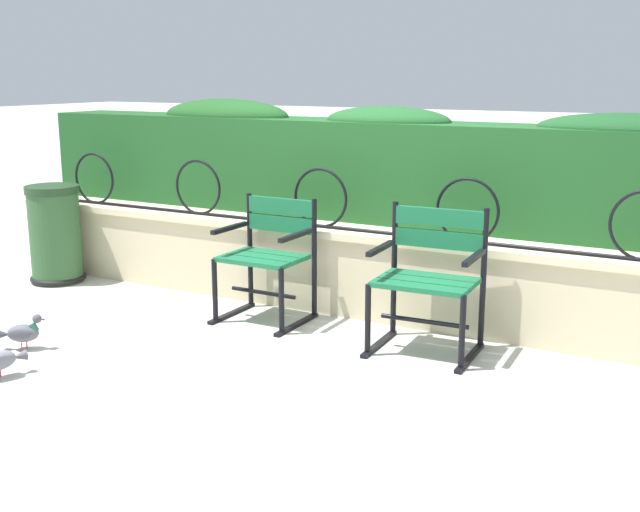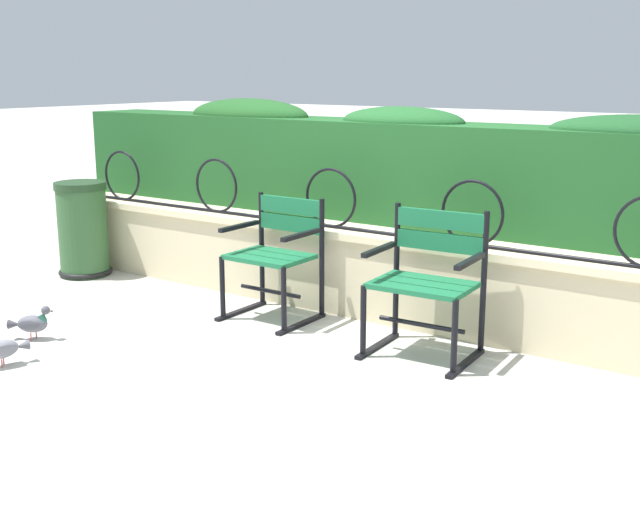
% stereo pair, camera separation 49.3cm
% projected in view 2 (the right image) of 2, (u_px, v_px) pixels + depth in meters
% --- Properties ---
extents(ground_plane, '(60.00, 60.00, 0.00)m').
position_uv_depth(ground_plane, '(311.00, 345.00, 4.98)').
color(ground_plane, '#BCB7AD').
extents(stone_wall, '(6.29, 0.41, 0.59)m').
position_uv_depth(stone_wall, '(376.00, 273.00, 5.53)').
color(stone_wall, beige).
rests_on(stone_wall, ground).
extents(iron_arch_fence, '(5.77, 0.02, 0.42)m').
position_uv_depth(iron_arch_fence, '(337.00, 203.00, 5.52)').
color(iron_arch_fence, black).
rests_on(iron_arch_fence, stone_wall).
extents(hedge_row, '(6.16, 0.53, 0.85)m').
position_uv_depth(hedge_row, '(407.00, 166.00, 5.73)').
color(hedge_row, '#1E5123').
rests_on(hedge_row, stone_wall).
extents(park_chair_left, '(0.57, 0.52, 0.83)m').
position_uv_depth(park_chair_left, '(277.00, 253.00, 5.46)').
color(park_chair_left, '#19663D').
rests_on(park_chair_left, ground).
extents(park_chair_right, '(0.64, 0.55, 0.87)m').
position_uv_depth(park_chair_right, '(428.00, 278.00, 4.74)').
color(park_chair_right, '#19663D').
rests_on(park_chair_right, ground).
extents(pigeon_near_chairs, '(0.15, 0.29, 0.22)m').
position_uv_depth(pigeon_near_chairs, '(2.00, 348.00, 4.60)').
color(pigeon_near_chairs, gray).
rests_on(pigeon_near_chairs, ground).
extents(pigeon_far_side, '(0.26, 0.20, 0.22)m').
position_uv_depth(pigeon_far_side, '(32.00, 323.00, 5.05)').
color(pigeon_far_side, '#5B5B66').
rests_on(pigeon_far_side, ground).
extents(trash_bin, '(0.44, 0.44, 0.78)m').
position_uv_depth(trash_bin, '(83.00, 231.00, 6.61)').
color(trash_bin, '#2D562D').
rests_on(trash_bin, ground).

